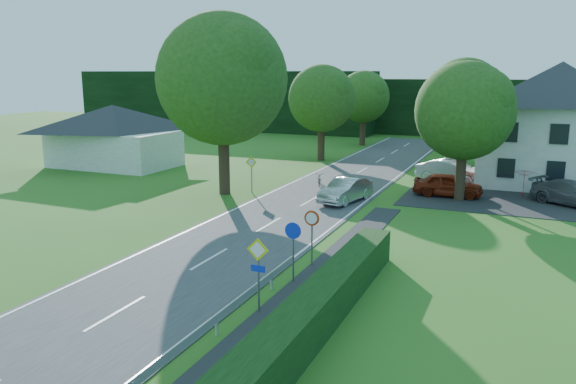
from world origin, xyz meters
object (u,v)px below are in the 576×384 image
at_px(moving_car, 346,190).
at_px(parked_car_grey, 574,194).
at_px(parked_car_red, 448,185).
at_px(parked_car_silver_a, 452,171).
at_px(streetlight, 460,126).
at_px(parasol, 524,183).
at_px(motorcycle, 319,178).

height_order(moving_car, parked_car_grey, moving_car).
xyz_separation_m(parked_car_red, parked_car_silver_a, (-0.36, 4.75, 0.09)).
distance_m(streetlight, parasol, 5.50).
height_order(streetlight, parked_car_red, streetlight).
distance_m(streetlight, parked_car_silver_a, 5.11).
height_order(motorcycle, parasol, parasol).
xyz_separation_m(parked_car_grey, parasol, (-2.78, 1.66, 0.14)).
bearing_deg(parked_car_red, parked_car_silver_a, 1.58).
xyz_separation_m(streetlight, parked_car_silver_a, (-0.74, 3.56, -3.60)).
relative_size(moving_car, parked_car_red, 1.03).
relative_size(motorcycle, parked_car_red, 0.39).
height_order(motorcycle, parked_car_grey, parked_car_grey).
xyz_separation_m(moving_car, motorcycle, (-3.30, 4.39, -0.29)).
relative_size(streetlight, parasol, 4.17).
height_order(parked_car_silver_a, parked_car_grey, parked_car_silver_a).
distance_m(motorcycle, parked_car_grey, 16.17).
height_order(streetlight, moving_car, streetlight).
xyz_separation_m(streetlight, parasol, (4.13, 0.76, -3.56)).
height_order(parked_car_red, parked_car_silver_a, parked_car_silver_a).
bearing_deg(parked_car_red, parked_car_grey, -90.43).
distance_m(motorcycle, parked_car_red, 8.89).
height_order(moving_car, parked_car_red, parked_car_red).
xyz_separation_m(parked_car_red, parked_car_grey, (7.28, 0.29, -0.01)).
height_order(parked_car_red, parked_car_grey, parked_car_red).
bearing_deg(motorcycle, parked_car_red, -21.59).
bearing_deg(parked_car_silver_a, motorcycle, 131.92).
xyz_separation_m(moving_car, parked_car_red, (5.58, 4.11, 0.00)).
bearing_deg(parasol, moving_car, -148.96).
height_order(moving_car, motorcycle, moving_car).
xyz_separation_m(motorcycle, parasol, (13.39, 1.68, 0.42)).
xyz_separation_m(streetlight, moving_car, (-5.96, -5.30, -3.69)).
height_order(moving_car, parked_car_silver_a, parked_car_silver_a).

